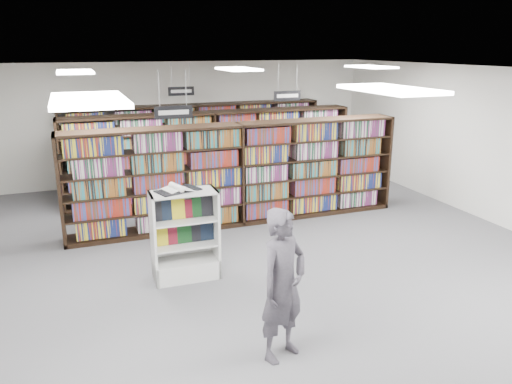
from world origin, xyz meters
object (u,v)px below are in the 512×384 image
object	(u,v)px
bookshelf_row_near	(239,174)
shopper	(283,285)
open_book	(178,189)
endcap_display	(185,248)

from	to	relation	value
bookshelf_row_near	shopper	bearing A→B (deg)	-102.50
open_book	shopper	xyz separation A→B (m)	(0.68, -2.54, -0.55)
bookshelf_row_near	shopper	xyz separation A→B (m)	(-1.03, -4.66, -0.12)
endcap_display	open_book	distance (m)	0.99
open_book	bookshelf_row_near	bearing A→B (deg)	32.88
endcap_display	shopper	distance (m)	2.62
endcap_display	open_book	xyz separation A→B (m)	(-0.07, 0.02, 0.99)
bookshelf_row_near	endcap_display	bearing A→B (deg)	-127.41
open_book	shopper	bearing A→B (deg)	-93.14
bookshelf_row_near	open_book	world-z (taller)	bookshelf_row_near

